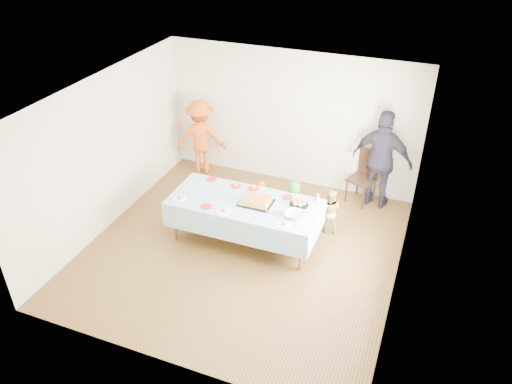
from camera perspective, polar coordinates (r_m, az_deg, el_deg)
ground at (r=8.45m, az=-1.54°, el=-6.52°), size 5.00×5.00×0.00m
room_walls at (r=7.47m, az=-1.33°, el=4.12°), size 5.04×5.04×2.72m
party_table at (r=8.24m, az=-1.31°, el=-1.41°), size 2.50×1.10×0.78m
birthday_cake at (r=8.14m, az=0.01°, el=-1.02°), size 0.54×0.41×0.10m
rolls_tray at (r=8.13m, az=4.94°, el=-1.26°), size 0.31×0.31×0.09m
punch_bowl at (r=7.85m, az=4.41°, el=-2.59°), size 0.31×0.31×0.08m
party_hat at (r=8.25m, az=7.06°, el=-0.51°), size 0.10×0.10×0.17m
fork_pile at (r=7.93m, az=2.12°, el=-2.14°), size 0.24×0.18×0.07m
plate_red_far_a at (r=8.86m, az=-5.09°, el=1.47°), size 0.18×0.18×0.01m
plate_red_far_b at (r=8.63m, az=-2.33°, el=0.70°), size 0.19×0.19×0.01m
plate_red_far_c at (r=8.55m, az=-0.26°, el=0.43°), size 0.20×0.20×0.01m
plate_red_far_d at (r=8.33m, az=3.60°, el=-0.58°), size 0.18×0.18×0.01m
plate_red_near at (r=8.12m, az=-5.69°, el=-1.65°), size 0.19×0.19×0.01m
plate_white_left at (r=8.37m, az=-8.72°, el=-0.75°), size 0.22×0.22×0.01m
plate_white_mid at (r=7.97m, az=-3.73°, el=-2.24°), size 0.24×0.24×0.01m
plate_white_right at (r=7.66m, az=3.17°, el=-3.78°), size 0.22×0.22×0.01m
dining_chair at (r=9.64m, az=12.35°, el=2.07°), size 0.58×0.58×1.03m
toddler_left at (r=8.89m, az=0.57°, el=-1.04°), size 0.35×0.28×0.83m
toddler_mid at (r=8.70m, az=4.27°, el=-1.48°), size 0.48×0.33×0.95m
toddler_right at (r=8.72m, az=8.37°, el=-2.16°), size 0.44×0.37×0.84m
adult_left at (r=10.38m, az=-6.31°, el=6.24°), size 1.16×0.91×1.58m
adult_right at (r=9.37m, az=14.19°, el=3.54°), size 1.18×0.65×1.91m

